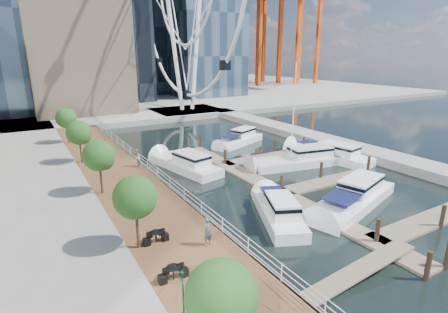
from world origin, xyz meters
name	(u,v)px	position (x,y,z in m)	size (l,w,h in m)	color
ground	(322,242)	(0.00, 0.00, 0.00)	(520.00, 520.00, 0.00)	black
boardwalk	(128,189)	(-9.00, 15.00, 0.50)	(6.00, 60.00, 1.00)	brown
seawall	(159,183)	(-6.00, 15.00, 0.50)	(0.25, 60.00, 1.00)	#595954
land_far	(78,93)	(0.00, 102.00, 0.50)	(200.00, 114.00, 1.00)	gray
breakwater	(320,139)	(20.00, 20.00, 0.50)	(4.00, 60.00, 1.00)	gray
pier	(187,112)	(14.00, 52.00, 0.50)	(14.00, 12.00, 1.00)	gray
railing	(158,173)	(-6.10, 15.00, 1.52)	(0.10, 60.00, 1.05)	white
floating_docks	(306,174)	(7.97, 9.98, 0.49)	(16.00, 34.00, 2.60)	#6D6051
port_cranes	(268,32)	(67.67, 95.67, 20.00)	(40.00, 52.00, 38.00)	#D84C14
street_trees	(99,156)	(-11.40, 14.00, 4.29)	(2.60, 42.60, 4.60)	#3F2B1C
cafe_tables	(197,292)	(-10.40, -2.00, 1.37)	(2.50, 13.70, 0.74)	black
yacht_foreground	(353,205)	(6.69, 2.98, 0.00)	(3.13, 11.67, 2.15)	white
pedestrian_near	(208,232)	(-7.64, 2.10, 1.92)	(0.67, 0.44, 1.83)	#444B5B
pedestrian_mid	(137,158)	(-6.70, 19.58, 1.94)	(0.91, 0.71, 1.88)	gray
pedestrian_far	(106,146)	(-8.16, 27.18, 1.73)	(0.86, 0.36, 1.47)	#32373E
moored_yachts	(293,169)	(8.76, 12.88, 0.00)	(21.81, 39.25, 11.50)	silver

